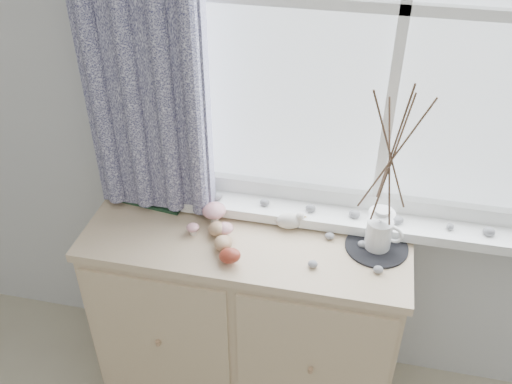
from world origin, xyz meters
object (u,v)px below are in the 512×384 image
sideboard (246,318)px  twig_pitcher (392,153)px  toadstool_cluster (214,217)px  botanical_book (145,181)px

sideboard → twig_pitcher: bearing=6.3°
sideboard → twig_pitcher: size_ratio=1.72×
sideboard → toadstool_cluster: size_ratio=6.89×
toadstool_cluster → twig_pitcher: (0.60, 0.01, 0.35)m
twig_pitcher → sideboard: bearing=-153.2°
sideboard → twig_pitcher: twig_pitcher is taller
sideboard → twig_pitcher: (0.47, 0.05, 0.82)m
botanical_book → twig_pitcher: 0.94m
botanical_book → toadstool_cluster: size_ratio=1.88×
botanical_book → twig_pitcher: twig_pitcher is taller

